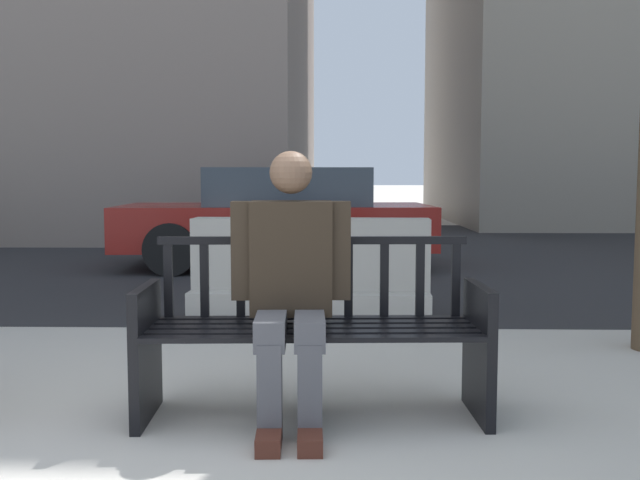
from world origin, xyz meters
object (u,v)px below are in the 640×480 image
object	(u,v)px
street_bench	(313,337)
car_sedan_far	(279,216)
jersey_barrier_centre	(311,277)
seated_person	(291,280)

from	to	relation	value
street_bench	car_sedan_far	bearing A→B (deg)	96.16
street_bench	jersey_barrier_centre	bearing A→B (deg)	92.32
street_bench	jersey_barrier_centre	size ratio (longest dim) A/B	0.84
street_bench	car_sedan_far	xyz separation A→B (m)	(-0.64, 5.93, 0.27)
seated_person	jersey_barrier_centre	bearing A→B (deg)	89.96
street_bench	seated_person	size ratio (longest dim) A/B	1.30
jersey_barrier_centre	car_sedan_far	world-z (taller)	car_sedan_far
street_bench	seated_person	bearing A→B (deg)	-149.61
street_bench	car_sedan_far	size ratio (longest dim) A/B	0.41
street_bench	jersey_barrier_centre	world-z (taller)	street_bench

